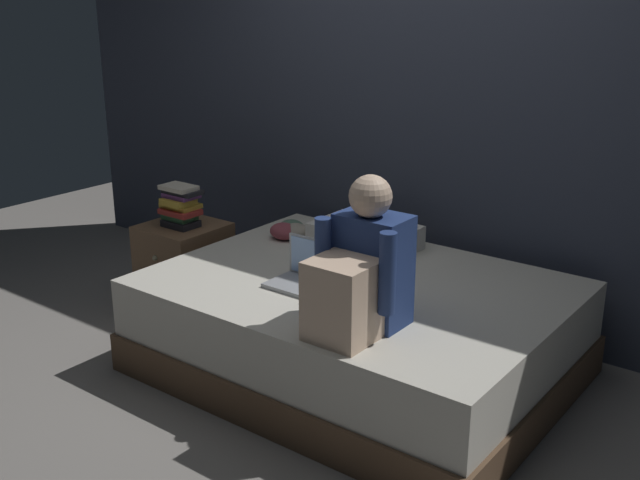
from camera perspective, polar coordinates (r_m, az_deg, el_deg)
name	(u,v)px	position (r m, az deg, el deg)	size (l,w,h in m)	color
ground_plane	(289,382)	(3.86, -2.33, -10.53)	(8.00, 8.00, 0.00)	gray
wall_back	(422,83)	(4.39, 7.66, 11.53)	(5.60, 0.10, 2.70)	#383D4C
bed	(357,327)	(3.85, 2.80, -6.53)	(2.00, 1.50, 0.49)	brown
nightstand	(185,266)	(4.68, -10.08, -1.94)	(0.44, 0.46, 0.52)	brown
person_sitting	(361,273)	(3.16, 3.08, -2.47)	(0.39, 0.44, 0.66)	navy
laptop	(307,275)	(3.68, -0.98, -2.61)	(0.32, 0.23, 0.22)	#9EA0A5
pillow	(365,236)	(4.22, 3.39, 0.31)	(0.56, 0.36, 0.13)	silver
book_stack	(180,206)	(4.53, -10.41, 2.53)	(0.25, 0.18, 0.25)	black
clothes_pile	(290,230)	(4.38, -2.23, 0.74)	(0.24, 0.24, 0.09)	#8E3D47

